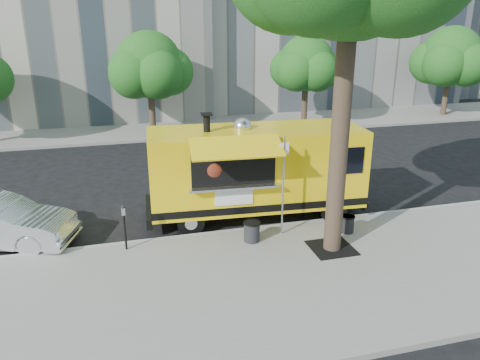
# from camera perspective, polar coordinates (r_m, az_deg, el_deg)

# --- Properties ---
(ground) EXTENTS (120.00, 120.00, 0.00)m
(ground) POSITION_cam_1_polar(r_m,az_deg,el_deg) (15.24, -2.44, -5.24)
(ground) COLOR black
(ground) RESTS_ON ground
(sidewalk) EXTENTS (60.00, 6.00, 0.15)m
(sidewalk) POSITION_cam_1_polar(r_m,az_deg,el_deg) (11.79, 1.95, -12.77)
(sidewalk) COLOR gray
(sidewalk) RESTS_ON ground
(curb) EXTENTS (60.00, 0.14, 0.16)m
(curb) POSITION_cam_1_polar(r_m,az_deg,el_deg) (14.39, -1.62, -6.47)
(curb) COLOR #999993
(curb) RESTS_ON ground
(far_sidewalk) EXTENTS (60.00, 5.00, 0.15)m
(far_sidewalk) POSITION_cam_1_polar(r_m,az_deg,el_deg) (27.91, -8.60, 6.20)
(far_sidewalk) COLOR gray
(far_sidewalk) RESTS_ON ground
(tree_well) EXTENTS (1.20, 1.20, 0.02)m
(tree_well) POSITION_cam_1_polar(r_m,az_deg,el_deg) (13.58, 11.11, -8.13)
(tree_well) COLOR black
(tree_well) RESTS_ON sidewalk
(far_tree_b) EXTENTS (3.60, 3.60, 5.50)m
(far_tree_b) POSITION_cam_1_polar(r_m,az_deg,el_deg) (26.42, -11.02, 13.60)
(far_tree_b) COLOR #33261C
(far_tree_b) RESTS_ON far_sidewalk
(far_tree_c) EXTENTS (3.24, 3.24, 5.21)m
(far_tree_c) POSITION_cam_1_polar(r_m,az_deg,el_deg) (28.28, 8.09, 13.89)
(far_tree_c) COLOR #33261C
(far_tree_c) RESTS_ON far_sidewalk
(far_tree_d) EXTENTS (3.78, 3.78, 5.64)m
(far_tree_d) POSITION_cam_1_polar(r_m,az_deg,el_deg) (33.59, 24.36, 13.56)
(far_tree_d) COLOR #33261C
(far_tree_d) RESTS_ON far_sidewalk
(sign_post) EXTENTS (0.28, 0.06, 3.00)m
(sign_post) POSITION_cam_1_polar(r_m,az_deg,el_deg) (13.57, 5.30, -0.05)
(sign_post) COLOR silver
(sign_post) RESTS_ON sidewalk
(parking_meter) EXTENTS (0.11, 0.11, 1.33)m
(parking_meter) POSITION_cam_1_polar(r_m,az_deg,el_deg) (13.31, -13.93, -4.99)
(parking_meter) COLOR black
(parking_meter) RESTS_ON sidewalk
(food_truck) EXTENTS (7.27, 3.54, 3.53)m
(food_truck) POSITION_cam_1_polar(r_m,az_deg,el_deg) (15.08, 1.87, 1.26)
(food_truck) COLOR yellow
(food_truck) RESTS_ON ground
(trash_bin_left) EXTENTS (0.49, 0.49, 0.59)m
(trash_bin_left) POSITION_cam_1_polar(r_m,az_deg,el_deg) (13.60, 1.46, -6.23)
(trash_bin_left) COLOR black
(trash_bin_left) RESTS_ON sidewalk
(trash_bin_right) EXTENTS (0.44, 0.44, 0.53)m
(trash_bin_right) POSITION_cam_1_polar(r_m,az_deg,el_deg) (14.52, 12.94, -5.16)
(trash_bin_right) COLOR black
(trash_bin_right) RESTS_ON sidewalk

